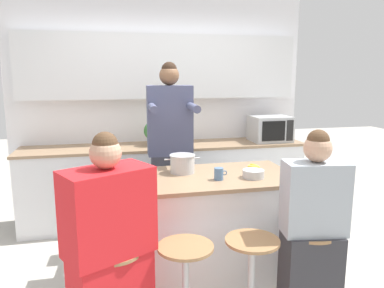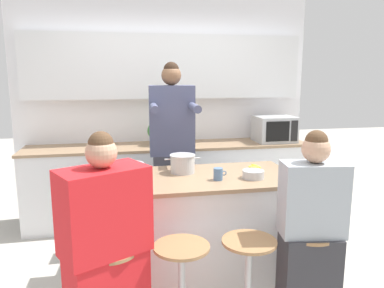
% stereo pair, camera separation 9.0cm
% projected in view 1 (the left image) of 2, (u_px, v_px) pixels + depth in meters
% --- Properties ---
extents(ground_plane, '(16.00, 16.00, 0.00)m').
position_uv_depth(ground_plane, '(194.00, 283.00, 3.16)').
color(ground_plane, '#B2ADA3').
extents(wall_back, '(3.57, 0.22, 2.70)m').
position_uv_depth(wall_back, '(162.00, 90.00, 4.55)').
color(wall_back, white).
rests_on(wall_back, ground_plane).
extents(back_counter, '(3.32, 0.60, 0.92)m').
position_uv_depth(back_counter, '(166.00, 182.00, 4.48)').
color(back_counter, silver).
rests_on(back_counter, ground_plane).
extents(kitchen_island, '(1.64, 0.79, 0.93)m').
position_uv_depth(kitchen_island, '(194.00, 230.00, 3.08)').
color(kitchen_island, black).
rests_on(kitchen_island, ground_plane).
extents(bar_stool_center_right, '(0.38, 0.38, 0.69)m').
position_uv_depth(bar_stool_center_right, '(251.00, 286.00, 2.46)').
color(bar_stool_center_right, '#997047').
rests_on(bar_stool_center_right, ground_plane).
extents(bar_stool_rightmost, '(0.38, 0.38, 0.69)m').
position_uv_depth(bar_stool_rightmost, '(308.00, 275.00, 2.60)').
color(bar_stool_rightmost, '#997047').
rests_on(bar_stool_rightmost, ground_plane).
extents(person_cooking, '(0.46, 0.61, 1.85)m').
position_uv_depth(person_cooking, '(170.00, 158.00, 3.69)').
color(person_cooking, '#383842').
rests_on(person_cooking, ground_plane).
extents(person_wrapped_blanket, '(0.58, 0.48, 1.42)m').
position_uv_depth(person_wrapped_blanket, '(110.00, 257.00, 2.22)').
color(person_wrapped_blanket, red).
rests_on(person_wrapped_blanket, ground_plane).
extents(person_seated_near, '(0.44, 0.32, 1.39)m').
position_uv_depth(person_seated_near, '(312.00, 241.00, 2.52)').
color(person_seated_near, '#333338').
rests_on(person_seated_near, ground_plane).
extents(cooking_pot, '(0.30, 0.21, 0.15)m').
position_uv_depth(cooking_pot, '(182.00, 164.00, 3.09)').
color(cooking_pot, '#B7BABC').
rests_on(cooking_pot, kitchen_island).
extents(fruit_bowl, '(0.22, 0.22, 0.07)m').
position_uv_depth(fruit_bowl, '(130.00, 168.00, 3.13)').
color(fruit_bowl, '#B7BABC').
rests_on(fruit_bowl, kitchen_island).
extents(mixing_bowl_steel, '(0.17, 0.17, 0.06)m').
position_uv_depth(mixing_bowl_steel, '(253.00, 174.00, 2.95)').
color(mixing_bowl_steel, '#B7BABC').
rests_on(mixing_bowl_steel, kitchen_island).
extents(coffee_cup_near, '(0.11, 0.08, 0.10)m').
position_uv_depth(coffee_cup_near, '(127.00, 185.00, 2.60)').
color(coffee_cup_near, orange).
rests_on(coffee_cup_near, kitchen_island).
extents(coffee_cup_far, '(0.10, 0.07, 0.09)m').
position_uv_depth(coffee_cup_far, '(219.00, 174.00, 2.89)').
color(coffee_cup_far, '#4C7099').
rests_on(coffee_cup_far, kitchen_island).
extents(banana_bunch, '(0.14, 0.10, 0.04)m').
position_uv_depth(banana_bunch, '(253.00, 166.00, 3.24)').
color(banana_bunch, yellow).
rests_on(banana_bunch, kitchen_island).
extents(microwave, '(0.47, 0.40, 0.31)m').
position_uv_depth(microwave, '(270.00, 129.00, 4.62)').
color(microwave, '#B2B5B7').
rests_on(microwave, back_counter).
extents(potted_plant, '(0.22, 0.22, 0.28)m').
position_uv_depth(potted_plant, '(153.00, 132.00, 4.33)').
color(potted_plant, '#93563D').
rests_on(potted_plant, back_counter).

